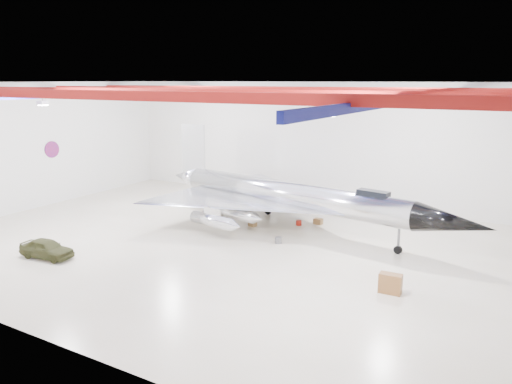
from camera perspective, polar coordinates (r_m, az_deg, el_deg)
The scene contains 16 objects.
floor at distance 35.12m, azimuth -3.76°, elevation -5.87°, with size 40.00×40.00×0.00m, color beige.
wall_back at distance 46.83m, azimuth 6.45°, elevation 5.67°, with size 40.00×40.00×0.00m, color silver.
wall_left at distance 47.82m, azimuth -24.27°, elevation 4.77°, with size 30.00×30.00×0.00m, color silver.
ceiling at distance 33.30m, azimuth -4.04°, elevation 12.38°, with size 40.00×40.00×0.00m, color #0A0F38.
ceiling_structure at distance 33.31m, azimuth -4.02°, elevation 11.22°, with size 39.50×29.50×1.08m.
wall_roundel at distance 49.01m, azimuth -22.29°, elevation 4.52°, with size 1.50×1.50×0.10m, color #B21414.
jet_aircraft at distance 37.71m, azimuth 3.75°, elevation -0.71°, with size 27.21×17.75×7.44m.
jeep at distance 34.81m, azimuth -22.81°, elevation -5.97°, with size 1.47×3.65×1.24m, color #3A3C1E.
desk at distance 27.99m, azimuth 15.10°, elevation -10.07°, with size 1.19×0.59×1.09m, color brown.
crate_ply at distance 41.43m, azimuth -3.57°, elevation -2.69°, with size 0.55×0.44×0.39m, color olive.
toolbox_red at distance 44.07m, azimuth 0.85°, elevation -1.80°, with size 0.38×0.31×0.27m, color maroon.
engine_drum at distance 35.03m, azimuth 2.55°, elevation -5.53°, with size 0.48×0.48×0.44m, color #59595B.
parts_bin at distance 39.83m, azimuth 7.11°, elevation -3.35°, with size 0.65×0.52×0.45m, color olive.
crate_small at distance 42.77m, azimuth -5.85°, elevation -2.32°, with size 0.38×0.30×0.26m, color #59595B.
tool_chest at distance 39.39m, azimuth 4.91°, elevation -3.51°, with size 0.45×0.45×0.40m, color maroon.
oil_barrel at distance 38.99m, azimuth -0.40°, elevation -3.63°, with size 0.59×0.47×0.41m, color olive.
Camera 1 is at (18.65, -27.58, 11.17)m, focal length 35.00 mm.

